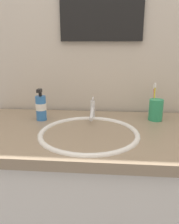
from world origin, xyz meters
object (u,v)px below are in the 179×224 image
object	(u,v)px
toothbrush_yellow	(154,98)
soap_dispenser	(41,107)
wall_mirror	(102,1)
faucet	(92,111)
toothbrush_cup	(156,110)
toothbrush_red	(154,99)

from	to	relation	value
toothbrush_yellow	soap_dispenser	distance (m)	0.58
toothbrush_yellow	wall_mirror	bearing A→B (deg)	156.77
faucet	toothbrush_cup	distance (m)	0.32
faucet	soap_dispenser	world-z (taller)	soap_dispenser
faucet	wall_mirror	xyz separation A→B (m)	(0.03, 0.16, 0.55)
toothbrush_cup	toothbrush_yellow	distance (m)	0.06
toothbrush_red	toothbrush_yellow	bearing A→B (deg)	-100.57
toothbrush_red	faucet	bearing A→B (deg)	-169.51
toothbrush_cup	toothbrush_yellow	world-z (taller)	toothbrush_yellow
faucet	toothbrush_yellow	xyz separation A→B (m)	(0.32, 0.04, 0.06)
toothbrush_yellow	soap_dispenser	bearing A→B (deg)	-172.50
toothbrush_cup	toothbrush_yellow	size ratio (longest dim) A/B	0.60
toothbrush_red	soap_dispenser	bearing A→B (deg)	-170.79
faucet	wall_mirror	size ratio (longest dim) A/B	0.36
toothbrush_yellow	wall_mirror	world-z (taller)	wall_mirror
toothbrush_cup	wall_mirror	distance (m)	0.63
faucet	soap_dispenser	distance (m)	0.26
faucet	toothbrush_red	xyz separation A→B (m)	(0.32, 0.06, 0.06)
toothbrush_yellow	soap_dispenser	world-z (taller)	toothbrush_yellow
toothbrush_cup	wall_mirror	xyz separation A→B (m)	(-0.29, 0.15, 0.54)
toothbrush_red	toothbrush_yellow	size ratio (longest dim) A/B	0.94
toothbrush_yellow	toothbrush_cup	bearing A→B (deg)	-78.10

